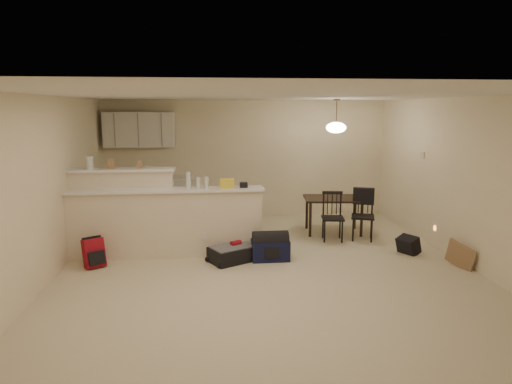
{
  "coord_description": "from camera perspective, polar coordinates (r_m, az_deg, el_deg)",
  "views": [
    {
      "loc": [
        -0.84,
        -6.2,
        2.33
      ],
      "look_at": [
        -0.1,
        0.7,
        1.05
      ],
      "focal_mm": 32.0,
      "sensor_mm": 36.0,
      "label": 1
    }
  ],
  "objects": [
    {
      "name": "room",
      "position": [
        6.35,
        1.57,
        0.66
      ],
      "size": [
        7.0,
        7.02,
        2.5
      ],
      "color": "beige",
      "rests_on": "ground"
    },
    {
      "name": "breakfast_bar",
      "position": [
        7.44,
        -13.06,
        -3.2
      ],
      "size": [
        3.08,
        0.58,
        1.39
      ],
      "color": "beige",
      "rests_on": "ground"
    },
    {
      "name": "upper_cabinets",
      "position": [
        9.63,
        -14.37,
        7.56
      ],
      "size": [
        1.4,
        0.34,
        0.7
      ],
      "primitive_type": "cube",
      "color": "white",
      "rests_on": "room"
    },
    {
      "name": "kitchen_counter",
      "position": [
        9.65,
        -12.91,
        -1.06
      ],
      "size": [
        1.8,
        0.6,
        0.9
      ],
      "primitive_type": "cube",
      "color": "white",
      "rests_on": "ground"
    },
    {
      "name": "thermostat",
      "position": [
        8.68,
        20.11,
        4.33
      ],
      "size": [
        0.02,
        0.12,
        0.12
      ],
      "primitive_type": "cube",
      "color": "beige",
      "rests_on": "room"
    },
    {
      "name": "jar",
      "position": [
        7.59,
        -20.05,
        3.46
      ],
      "size": [
        0.1,
        0.1,
        0.2
      ],
      "primitive_type": "cylinder",
      "color": "silver",
      "rests_on": "breakfast_bar"
    },
    {
      "name": "cereal_box",
      "position": [
        7.52,
        -17.66,
        3.39
      ],
      "size": [
        0.1,
        0.07,
        0.16
      ],
      "primitive_type": "cube",
      "color": "#96714D",
      "rests_on": "breakfast_bar"
    },
    {
      "name": "small_box",
      "position": [
        7.45,
        -14.35,
        3.34
      ],
      "size": [
        0.08,
        0.06,
        0.12
      ],
      "primitive_type": "cube",
      "color": "#96714D",
      "rests_on": "breakfast_bar"
    },
    {
      "name": "bottle_a",
      "position": [
        7.19,
        -8.46,
        1.46
      ],
      "size": [
        0.07,
        0.07,
        0.26
      ],
      "primitive_type": "cylinder",
      "color": "silver",
      "rests_on": "breakfast_bar"
    },
    {
      "name": "bottle_b",
      "position": [
        7.19,
        -7.21,
        1.17
      ],
      "size": [
        0.06,
        0.06,
        0.18
      ],
      "primitive_type": "cylinder",
      "color": "silver",
      "rests_on": "breakfast_bar"
    },
    {
      "name": "bag_lump",
      "position": [
        7.2,
        -3.65,
        1.08
      ],
      "size": [
        0.22,
        0.18,
        0.14
      ],
      "primitive_type": "cube",
      "color": "#96714D",
      "rests_on": "breakfast_bar"
    },
    {
      "name": "pouch",
      "position": [
        7.22,
        -1.56,
        0.88
      ],
      "size": [
        0.12,
        0.1,
        0.08
      ],
      "primitive_type": "cube",
      "color": "#96714D",
      "rests_on": "breakfast_bar"
    },
    {
      "name": "extra_item_x",
      "position": [
        7.19,
        -6.21,
        1.2
      ],
      "size": [
        0.06,
        0.06,
        0.18
      ],
      "primitive_type": "cylinder",
      "color": "silver",
      "rests_on": "breakfast_bar"
    },
    {
      "name": "dining_table",
      "position": [
        8.69,
        9.69,
        -1.22
      ],
      "size": [
        1.16,
        0.84,
        0.68
      ],
      "rotation": [
        0.0,
        0.0,
        -0.11
      ],
      "color": "black",
      "rests_on": "ground"
    },
    {
      "name": "pendant_lamp",
      "position": [
        8.52,
        9.98,
        8.0
      ],
      "size": [
        0.36,
        0.36,
        0.62
      ],
      "color": "brown",
      "rests_on": "room"
    },
    {
      "name": "dining_chair_near",
      "position": [
        8.2,
        9.57,
        -3.07
      ],
      "size": [
        0.43,
        0.41,
        0.87
      ],
      "primitive_type": null,
      "rotation": [
        0.0,
        0.0,
        -0.15
      ],
      "color": "black",
      "rests_on": "ground"
    },
    {
      "name": "dining_chair_far",
      "position": [
        8.35,
        13.21,
        -2.84
      ],
      "size": [
        0.49,
        0.48,
        0.9
      ],
      "primitive_type": null,
      "rotation": [
        0.0,
        0.0,
        -0.33
      ],
      "color": "black",
      "rests_on": "ground"
    },
    {
      "name": "suitcase",
      "position": [
        7.1,
        -2.95,
        -7.75
      ],
      "size": [
        0.8,
        0.71,
        0.23
      ],
      "primitive_type": "cube",
      "rotation": [
        0.0,
        0.0,
        0.5
      ],
      "color": "black",
      "rests_on": "ground"
    },
    {
      "name": "red_backpack",
      "position": [
        7.23,
        -19.61,
        -7.19
      ],
      "size": [
        0.34,
        0.3,
        0.43
      ],
      "primitive_type": "cube",
      "rotation": [
        0.0,
        0.0,
        0.56
      ],
      "color": "maroon",
      "rests_on": "ground"
    },
    {
      "name": "navy_duffel",
      "position": [
        7.14,
        1.8,
        -7.26
      ],
      "size": [
        0.58,
        0.32,
        0.32
      ],
      "primitive_type": "cube",
      "rotation": [
        0.0,
        0.0,
        0.01
      ],
      "color": "#111538",
      "rests_on": "ground"
    },
    {
      "name": "black_daypack",
      "position": [
        7.85,
        18.5,
        -6.33
      ],
      "size": [
        0.34,
        0.38,
        0.28
      ],
      "primitive_type": "cube",
      "rotation": [
        0.0,
        0.0,
        2.07
      ],
      "color": "black",
      "rests_on": "ground"
    },
    {
      "name": "cardboard_sheet",
      "position": [
        7.44,
        24.17,
        -7.29
      ],
      "size": [
        0.18,
        0.46,
        0.36
      ],
      "primitive_type": "cube",
      "rotation": [
        0.0,
        0.0,
        1.91
      ],
      "color": "#96714D",
      "rests_on": "ground"
    }
  ]
}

